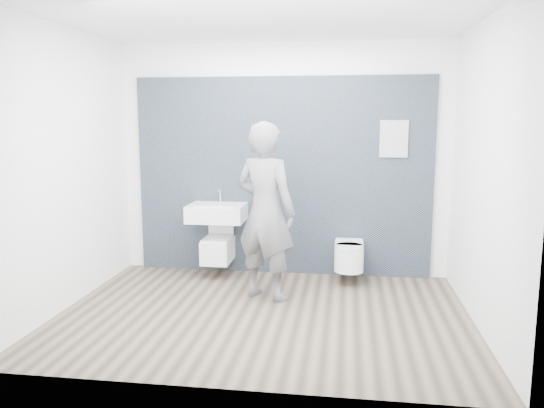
# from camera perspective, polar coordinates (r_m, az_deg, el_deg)

# --- Properties ---
(ground) EXTENTS (4.00, 4.00, 0.00)m
(ground) POSITION_cam_1_polar(r_m,az_deg,el_deg) (5.33, -0.93, -11.71)
(ground) COLOR brown
(ground) RESTS_ON ground
(room_shell) EXTENTS (4.00, 4.00, 4.00)m
(room_shell) POSITION_cam_1_polar(r_m,az_deg,el_deg) (4.98, -0.98, 7.34)
(room_shell) COLOR white
(room_shell) RESTS_ON ground
(tile_wall) EXTENTS (3.60, 0.06, 2.40)m
(tile_wall) POSITION_cam_1_polar(r_m,az_deg,el_deg) (6.71, 1.05, -7.30)
(tile_wall) COLOR black
(tile_wall) RESTS_ON ground
(washbasin) EXTENTS (0.67, 0.50, 0.50)m
(washbasin) POSITION_cam_1_polar(r_m,az_deg,el_deg) (6.39, -5.95, -0.90)
(washbasin) COLOR white
(washbasin) RESTS_ON ground
(toilet_square) EXTENTS (0.33, 0.48, 0.65)m
(toilet_square) POSITION_cam_1_polar(r_m,az_deg,el_deg) (6.50, -5.84, -4.75)
(toilet_square) COLOR white
(toilet_square) RESTS_ON ground
(toilet_rounded) EXTENTS (0.34, 0.57, 0.31)m
(toilet_rounded) POSITION_cam_1_polar(r_m,az_deg,el_deg) (6.27, 8.27, -5.54)
(toilet_rounded) COLOR white
(toilet_rounded) RESTS_ON ground
(info_placard) EXTENTS (0.32, 0.03, 0.43)m
(info_placard) POSITION_cam_1_polar(r_m,az_deg,el_deg) (6.64, 12.46, -7.68)
(info_placard) COLOR white
(info_placard) RESTS_ON ground
(visitor) EXTENTS (0.81, 0.68, 1.87)m
(visitor) POSITION_cam_1_polar(r_m,az_deg,el_deg) (5.55, -0.70, -0.81)
(visitor) COLOR slate
(visitor) RESTS_ON ground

